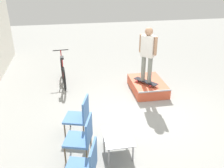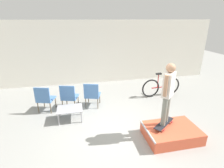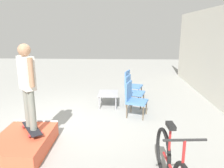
% 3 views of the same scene
% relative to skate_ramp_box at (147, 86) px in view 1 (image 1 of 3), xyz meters
% --- Properties ---
extents(ground_plane, '(24.00, 24.00, 0.00)m').
position_rel_skate_ramp_box_xyz_m(ground_plane, '(-1.45, 0.48, -0.16)').
color(ground_plane, gray).
extents(skate_ramp_box, '(1.43, 0.99, 0.34)m').
position_rel_skate_ramp_box_xyz_m(skate_ramp_box, '(0.00, 0.00, 0.00)').
color(skate_ramp_box, '#DB5638').
rests_on(skate_ramp_box, ground_plane).
extents(skateboard_on_ramp, '(0.76, 0.64, 0.07)m').
position_rel_skate_ramp_box_xyz_m(skateboard_on_ramp, '(-0.17, 0.13, 0.24)').
color(skateboard_on_ramp, black).
rests_on(skateboard_on_ramp, skate_ramp_box).
extents(person_skater, '(0.44, 0.42, 1.65)m').
position_rel_skate_ramp_box_xyz_m(person_skater, '(-0.17, 0.13, 1.22)').
color(person_skater, gray).
rests_on(person_skater, skateboard_on_ramp).
extents(coffee_table, '(0.79, 0.59, 0.41)m').
position_rel_skate_ramp_box_xyz_m(coffee_table, '(-2.68, 1.50, 0.20)').
color(coffee_table, '#9E9EA3').
rests_on(coffee_table, ground_plane).
extents(patio_chair_left, '(0.65, 0.65, 0.94)m').
position_rel_skate_ramp_box_xyz_m(patio_chair_left, '(-3.52, 2.23, 0.35)').
color(patio_chair_left, brown).
rests_on(patio_chair_left, ground_plane).
extents(patio_chair_center, '(0.65, 0.65, 0.94)m').
position_rel_skate_ramp_box_xyz_m(patio_chair_center, '(-2.71, 2.23, 0.35)').
color(patio_chair_center, brown).
rests_on(patio_chair_center, ground_plane).
extents(patio_chair_right, '(0.65, 0.65, 0.94)m').
position_rel_skate_ramp_box_xyz_m(patio_chair_right, '(-1.90, 2.23, 0.35)').
color(patio_chair_right, brown).
rests_on(patio_chair_right, ground_plane).
extents(bicycle, '(1.72, 0.52, 1.07)m').
position_rel_skate_ramp_box_xyz_m(bicycle, '(1.00, 2.63, 0.24)').
color(bicycle, black).
rests_on(bicycle, ground_plane).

